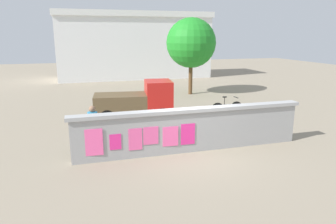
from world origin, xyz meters
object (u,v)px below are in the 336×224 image
bicycle_near (194,129)px  bicycle_far (227,108)px  auto_rickshaw_truck (138,101)px  motorcycle (242,117)px  person_walking (93,124)px  tree_roadside (191,43)px

bicycle_near → bicycle_far: bearing=45.1°
auto_rickshaw_truck → motorcycle: auto_rickshaw_truck is taller
person_walking → motorcycle: bearing=10.1°
person_walking → tree_roadside: bearing=52.9°
motorcycle → bicycle_near: bearing=-163.7°
motorcycle → tree_roadside: bearing=86.1°
bicycle_far → tree_roadside: (0.21, 5.88, 3.05)m
motorcycle → bicycle_near: bicycle_near is taller
tree_roadside → bicycle_far: bearing=-92.0°
bicycle_near → tree_roadside: tree_roadside is taller
bicycle_far → tree_roadside: tree_roadside is taller
motorcycle → bicycle_near: (-2.54, -0.74, -0.10)m
bicycle_far → person_walking: bearing=-153.9°
motorcycle → tree_roadside: (0.55, 8.04, 2.95)m
person_walking → tree_roadside: size_ratio=0.32×
auto_rickshaw_truck → bicycle_far: bearing=-4.3°
motorcycle → auto_rickshaw_truck: bearing=148.9°
auto_rickshaw_truck → tree_roadside: bearing=49.7°
auto_rickshaw_truck → bicycle_near: (1.60, -3.24, -0.54)m
auto_rickshaw_truck → motorcycle: bearing=-31.1°
motorcycle → tree_roadside: 8.58m
auto_rickshaw_truck → motorcycle: size_ratio=1.97×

